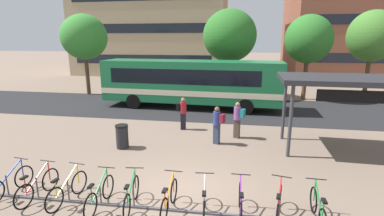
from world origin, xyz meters
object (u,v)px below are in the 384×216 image
Objects in this scene: parked_bicycle_yellow_2 at (67,190)px; commuter_black_pack_2 at (182,111)px; parked_bicycle_green_4 at (132,196)px; street_tree_0 at (230,36)px; parked_bicycle_silver_6 at (204,202)px; parked_bicycle_red_8 at (279,206)px; parked_bicycle_orange_5 at (169,199)px; transit_shelter at (350,83)px; parked_bicycle_purple_7 at (240,204)px; parked_bicycle_green_3 at (100,195)px; commuter_teal_pack_1 at (238,118)px; trash_bin at (122,136)px; parked_bicycle_green_9 at (318,210)px; street_tree_3 at (309,39)px; commuter_maroon_pack_0 at (218,123)px; parked_bicycle_red_1 at (38,187)px; street_tree_1 at (84,37)px; street_tree_2 at (373,36)px; city_bus at (192,82)px.

commuter_black_pack_2 reaches higher than parked_bicycle_yellow_2.
parked_bicycle_green_4 is 17.13m from street_tree_0.
parked_bicycle_silver_6 and parked_bicycle_red_8 have the same top height.
parked_bicycle_yellow_2 is at bearing 90.92° from parked_bicycle_orange_5.
parked_bicycle_purple_7 is at bearing -126.39° from transit_shelter.
commuter_black_pack_2 reaches higher than parked_bicycle_green_3.
commuter_teal_pack_1 reaches higher than parked_bicycle_green_4.
parked_bicycle_red_8 is (3.93, 0.16, 0.00)m from parked_bicycle_green_4.
parked_bicycle_green_9 is at bearing -30.45° from trash_bin.
street_tree_0 is at bearing 71.80° from trash_bin.
parked_bicycle_red_8 is 16.98m from street_tree_0.
parked_bicycle_silver_6 is at bearing -87.69° from parked_bicycle_orange_5.
parked_bicycle_green_4 is (1.93, 0.00, 0.00)m from parked_bicycle_yellow_2.
parked_bicycle_silver_6 is 2.88m from parked_bicycle_green_9.
commuter_black_pack_2 is 12.58m from street_tree_3.
parked_bicycle_yellow_2 is at bearing 74.18° from commuter_teal_pack_1.
parked_bicycle_orange_5 is at bearing 103.09° from commuter_maroon_pack_0.
parked_bicycle_orange_5 is at bearing -83.03° from parked_bicycle_yellow_2.
commuter_maroon_pack_0 is (4.82, 5.37, 0.60)m from parked_bicycle_red_1.
street_tree_0 is 11.88m from street_tree_1.
street_tree_1 is at bearing 24.99° from parked_bicycle_green_4.
transit_shelter reaches higher than trash_bin.
parked_bicycle_red_1 is at bearing 68.95° from commuter_teal_pack_1.
parked_bicycle_red_1 is 1.00× the size of parked_bicycle_yellow_2.
parked_bicycle_red_1 and parked_bicycle_green_4 have the same top height.
commuter_teal_pack_1 is at bearing -0.05° from parked_bicycle_purple_7.
transit_shelter reaches higher than parked_bicycle_red_1.
commuter_black_pack_2 reaches higher than parked_bicycle_orange_5.
commuter_maroon_pack_0 is at bearing -118.41° from street_tree_3.
commuter_maroon_pack_0 is 0.26× the size of street_tree_1.
street_tree_2 is (11.39, 16.86, 4.42)m from parked_bicycle_orange_5.
transit_shelter is (8.01, 5.50, 2.52)m from parked_bicycle_green_3.
city_bus reaches higher than transit_shelter.
transit_shelter reaches higher than parked_bicycle_red_8.
street_tree_2 is at bearing 66.91° from transit_shelter.
street_tree_1 is 17.77m from street_tree_3.
city_bus reaches higher than commuter_maroon_pack_0.
city_bus reaches higher than parked_bicycle_yellow_2.
trash_bin is 0.15× the size of street_tree_0.
transit_shelter is 11.09m from street_tree_3.
parked_bicycle_silver_6 is 5.87m from trash_bin.
parked_bicycle_purple_7 is at bearing -72.36° from commuter_black_pack_2.
commuter_teal_pack_1 reaches higher than parked_bicycle_green_3.
parked_bicycle_yellow_2 is 1.00× the size of parked_bicycle_green_4.
city_bus is 7.14× the size of parked_bicycle_red_8.
trash_bin is (-9.19, -1.16, -2.38)m from transit_shelter.
street_tree_1 is at bearing 29.29° from parked_bicycle_red_1.
parked_bicycle_red_8 is at bearing -48.01° from street_tree_1.
city_bus reaches higher than commuter_black_pack_2.
street_tree_1 is (-17.03, 10.13, 1.87)m from transit_shelter.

